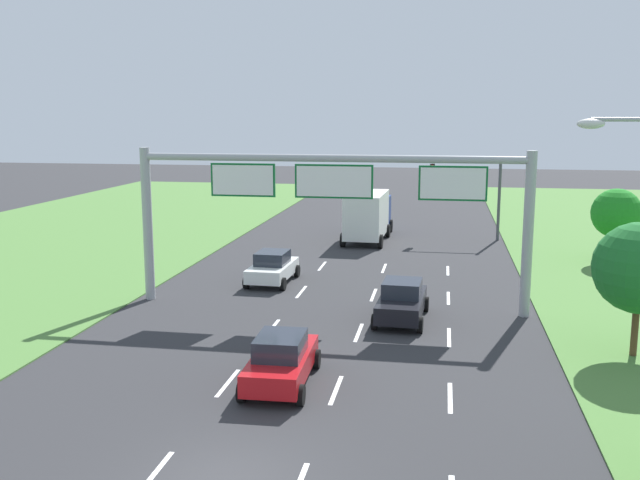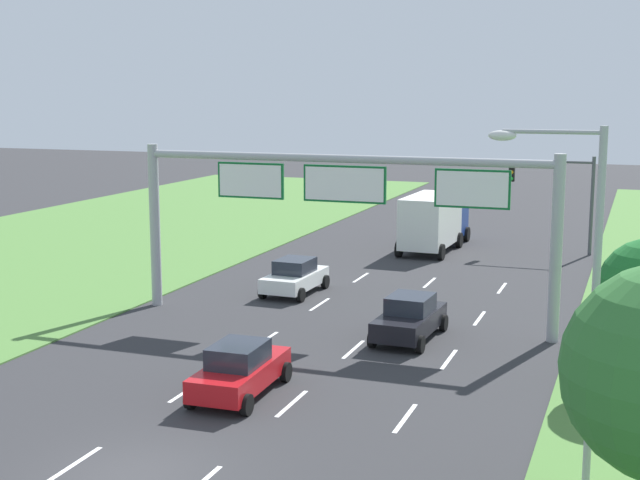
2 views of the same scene
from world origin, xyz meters
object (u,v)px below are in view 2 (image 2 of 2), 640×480
car_near_red (410,318)px  traffic_light_mast (557,186)px  street_lamp (579,278)px  car_lead_silver (240,369)px  box_truck (434,220)px  car_far_ahead (295,276)px  sign_gantry (343,200)px

car_near_red → traffic_light_mast: 20.69m
car_near_red → street_lamp: street_lamp is taller
car_lead_silver → box_truck: box_truck is taller
street_lamp → car_near_red: bearing=121.0°
car_far_ahead → sign_gantry: size_ratio=0.24×
car_near_red → car_far_ahead: size_ratio=1.06×
traffic_light_mast → box_truck: bearing=-169.6°
car_far_ahead → box_truck: size_ratio=0.53×
car_lead_silver → car_far_ahead: bearing=103.2°
traffic_light_mast → sign_gantry: bearing=-109.2°
box_truck → street_lamp: size_ratio=0.92×
car_far_ahead → car_lead_silver: bearing=-73.6°
car_far_ahead → traffic_light_mast: 18.09m
car_near_red → box_truck: size_ratio=0.56×
sign_gantry → box_truck: bearing=90.8°
car_near_red → traffic_light_mast: (3.37, 20.19, 3.05)m
car_near_red → street_lamp: (6.72, -11.19, 4.26)m
car_far_ahead → car_near_red: bearing=-37.5°
street_lamp → sign_gantry: bearing=128.0°
car_lead_silver → street_lamp: (10.05, -3.32, 4.27)m
car_near_red → traffic_light_mast: size_ratio=0.78×
box_truck → car_lead_silver: bearing=-87.8°
sign_gantry → traffic_light_mast: (6.53, 18.72, -1.09)m
car_near_red → car_lead_silver: 8.55m
car_near_red → sign_gantry: (-3.16, 1.46, 4.14)m
car_far_ahead → street_lamp: bearing=-49.3°
car_near_red → traffic_light_mast: traffic_light_mast is taller
traffic_light_mast → street_lamp: (3.35, -31.38, 1.21)m
car_lead_silver → street_lamp: street_lamp is taller
car_far_ahead → street_lamp: (13.59, -16.78, 4.28)m
car_lead_silver → car_far_ahead: size_ratio=1.05×
car_near_red → street_lamp: 13.73m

